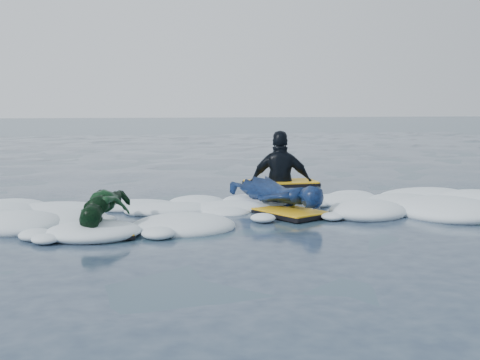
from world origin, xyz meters
name	(u,v)px	position (x,y,z in m)	size (l,w,h in m)	color
ground	(232,235)	(0.00, 0.00, 0.00)	(120.00, 120.00, 0.00)	#182F3A
foam_band	(215,216)	(0.00, 1.03, 0.00)	(12.00, 3.10, 0.30)	white
prone_woman_unit	(279,196)	(0.81, 1.16, 0.20)	(1.12, 1.64, 0.40)	black
prone_child_unit	(105,211)	(-1.25, 0.42, 0.22)	(0.77, 1.20, 0.42)	black
waiting_rider_unit	(281,185)	(1.49, 3.43, 0.03)	(1.18, 0.68, 1.75)	black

